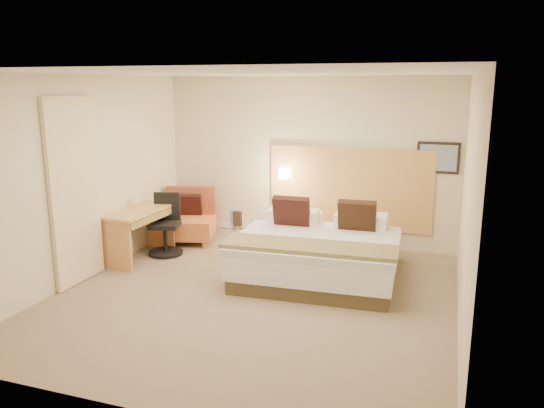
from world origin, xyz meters
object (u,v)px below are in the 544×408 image
(side_table, at_px, (235,240))
(desk_chair, at_px, (166,230))
(bed, at_px, (319,252))
(desk, at_px, (140,220))
(lounge_chair, at_px, (189,221))

(side_table, xyz_separation_m, desk_chair, (-1.13, -0.05, 0.07))
(bed, height_order, desk, bed)
(lounge_chair, height_order, side_table, lounge_chair)
(bed, distance_m, desk, 2.72)
(side_table, bearing_deg, desk, -164.08)
(side_table, distance_m, desk, 1.44)
(lounge_chair, relative_size, desk_chair, 1.08)
(lounge_chair, height_order, desk, lounge_chair)
(bed, bearing_deg, desk_chair, 176.01)
(lounge_chair, bearing_deg, desk_chair, -91.89)
(side_table, bearing_deg, bed, -9.45)
(bed, relative_size, desk_chair, 2.38)
(side_table, height_order, desk_chair, desk_chair)
(lounge_chair, distance_m, side_table, 1.29)
(desk_chair, bearing_deg, lounge_chair, 88.11)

